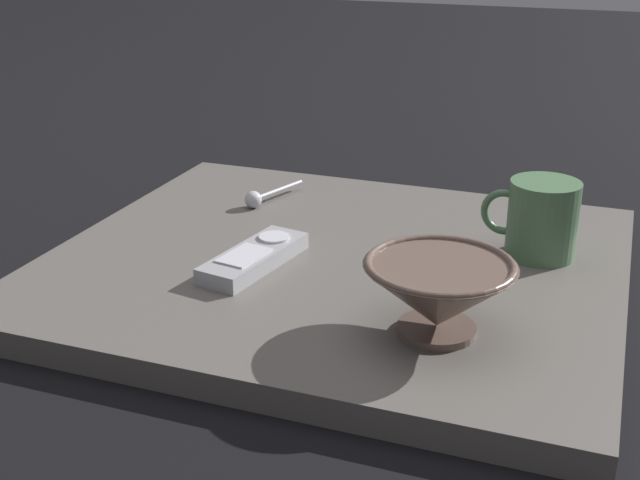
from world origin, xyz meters
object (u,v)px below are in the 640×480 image
Objects in this scene: teaspoon at (258,198)px; cereal_bowl at (439,294)px; coffee_mug at (541,219)px; tv_remote_near at (254,257)px.

cereal_bowl is at bearing -41.26° from teaspoon.
coffee_mug is 0.35m from tv_remote_near.
coffee_mug is 1.06× the size of teaspoon.
teaspoon reaches higher than tv_remote_near.
cereal_bowl reaches higher than tv_remote_near.
teaspoon is at bearing 138.74° from cereal_bowl.
cereal_bowl is 1.29× the size of coffee_mug.
cereal_bowl is at bearing -20.22° from tv_remote_near.
coffee_mug is (0.07, 0.24, 0.00)m from cereal_bowl.
coffee_mug is at bearing -6.58° from teaspoon.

